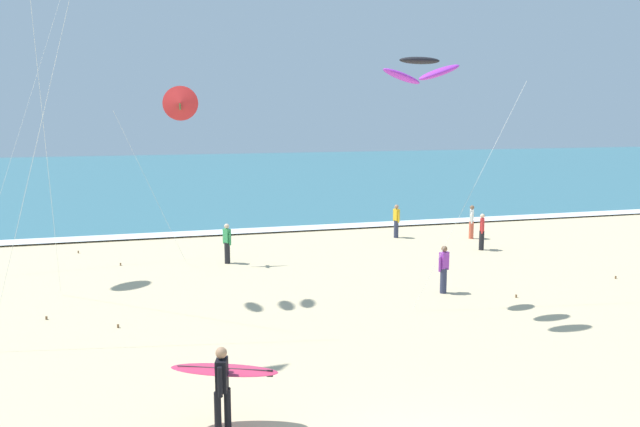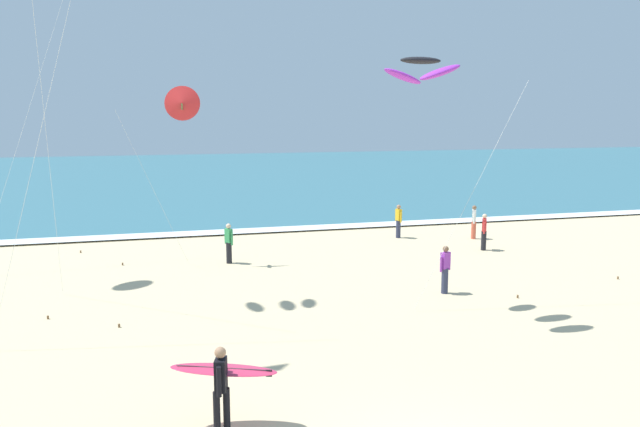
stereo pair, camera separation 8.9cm
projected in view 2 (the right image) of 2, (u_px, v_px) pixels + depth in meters
ocean_water at (196, 175)px, 59.80m from camera, size 160.00×60.00×0.08m
shoreline_foam at (241, 231)px, 31.48m from camera, size 160.00×1.33×0.01m
surfer_trailing at (222, 378)px, 11.75m from camera, size 2.10×1.16×1.71m
kite_arc_charcoal_mid at (421, 70)px, 17.91m from camera, size 4.57×2.69×7.44m
kite_delta_scarlet_low at (182, 103)px, 24.11m from camera, size 3.19×0.65×6.92m
bystander_green_top at (229, 243)px, 25.00m from camera, size 0.31×0.45×1.59m
bystander_red_top at (484, 232)px, 27.38m from camera, size 0.31×0.45×1.59m
bystander_purple_top at (445, 269)px, 20.83m from camera, size 0.46×0.30×1.59m
bystander_yellow_top at (398, 221)px, 30.08m from camera, size 0.23×0.49×1.59m
bystander_white_top at (474, 222)px, 29.85m from camera, size 0.31×0.45×1.59m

